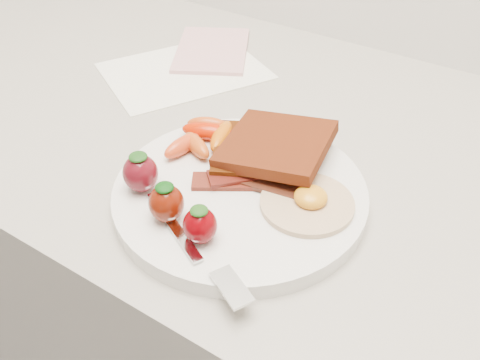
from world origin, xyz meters
The scene contains 11 objects.
counter centered at (0.00, 1.70, 0.45)m, with size 2.00×0.60×0.90m, color gray.
plate centered at (-0.03, 1.57, 0.91)m, with size 0.27×0.27×0.02m, color white.
toast_lower centered at (-0.04, 1.63, 0.93)m, with size 0.10×0.10×0.01m, color black.
toast_upper centered at (-0.02, 1.63, 0.94)m, with size 0.11×0.11×0.01m, color black.
fried_egg centered at (0.05, 1.58, 0.92)m, with size 0.12×0.12×0.02m.
bacon_strips centered at (-0.02, 1.59, 0.92)m, with size 0.12×0.11×0.01m.
baby_carrots centered at (-0.11, 1.61, 0.93)m, with size 0.07×0.10×0.02m.
strawberries centered at (-0.07, 1.50, 0.94)m, with size 0.13×0.06×0.05m.
fork centered at (-0.01, 1.47, 0.92)m, with size 0.17×0.08×0.00m.
paper_sheet centered at (-0.26, 1.77, 0.90)m, with size 0.17×0.23×0.00m, color white.
notepad centered at (-0.26, 1.84, 0.91)m, with size 0.11×0.16×0.01m, color #D69B9D.
Camera 1 is at (0.21, 1.21, 1.28)m, focal length 40.00 mm.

